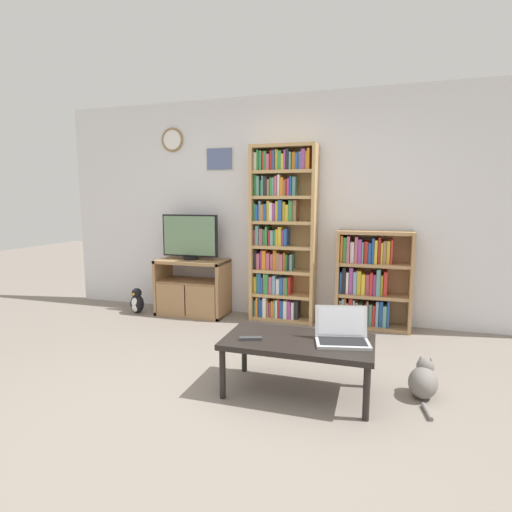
{
  "coord_description": "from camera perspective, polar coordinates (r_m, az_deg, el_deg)",
  "views": [
    {
      "loc": [
        1.01,
        -2.26,
        1.4
      ],
      "look_at": [
        -0.08,
        1.29,
        0.88
      ],
      "focal_mm": 28.0,
      "sensor_mm": 36.0,
      "label": 1
    }
  ],
  "objects": [
    {
      "name": "cat",
      "position": [
        3.23,
        22.81,
        -16.06
      ],
      "size": [
        0.26,
        0.49,
        0.28
      ],
      "rotation": [
        0.0,
        0.0,
        -0.23
      ],
      "color": "slate",
      "rests_on": "ground_plane"
    },
    {
      "name": "laptop",
      "position": [
        2.93,
        12.17,
        -10.79
      ],
      "size": [
        0.42,
        0.34,
        0.24
      ],
      "rotation": [
        0.0,
        0.0,
        0.21
      ],
      "color": "#B7BABC",
      "rests_on": "coffee_table"
    },
    {
      "name": "television",
      "position": [
        4.92,
        -9.41,
        2.71
      ],
      "size": [
        0.71,
        0.18,
        0.55
      ],
      "color": "black",
      "rests_on": "tv_stand"
    },
    {
      "name": "bookshelf_short",
      "position": [
        4.56,
        15.76,
        -3.44
      ],
      "size": [
        0.8,
        0.29,
        1.07
      ],
      "color": "tan",
      "rests_on": "ground_plane"
    },
    {
      "name": "coffee_table",
      "position": [
        2.97,
        6.03,
        -12.51
      ],
      "size": [
        1.07,
        0.56,
        0.4
      ],
      "color": "black",
      "rests_on": "ground_plane"
    },
    {
      "name": "ground_plane",
      "position": [
        2.85,
        -6.63,
        -21.56
      ],
      "size": [
        18.0,
        18.0,
        0.0
      ],
      "primitive_type": "plane",
      "color": "gray"
    },
    {
      "name": "bookshelf_tall",
      "position": [
        4.62,
        3.43,
        3.14
      ],
      "size": [
        0.75,
        0.28,
        2.01
      ],
      "color": "tan",
      "rests_on": "ground_plane"
    },
    {
      "name": "tv_stand",
      "position": [
        4.97,
        -9.1,
        -4.43
      ],
      "size": [
        0.85,
        0.45,
        0.68
      ],
      "color": "#9E754C",
      "rests_on": "ground_plane"
    },
    {
      "name": "wall_back",
      "position": [
        4.75,
        4.68,
        6.82
      ],
      "size": [
        5.9,
        0.09,
        2.6
      ],
      "color": "silver",
      "rests_on": "ground_plane"
    },
    {
      "name": "remote_near_laptop",
      "position": [
        2.93,
        -0.77,
        -11.7
      ],
      "size": [
        0.17,
        0.09,
        0.02
      ],
      "rotation": [
        0.0,
        0.0,
        1.89
      ],
      "color": "#38383A",
      "rests_on": "coffee_table"
    },
    {
      "name": "penguin_figurine",
      "position": [
        5.22,
        -16.67,
        -6.27
      ],
      "size": [
        0.17,
        0.15,
        0.32
      ],
      "color": "black",
      "rests_on": "ground_plane"
    }
  ]
}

